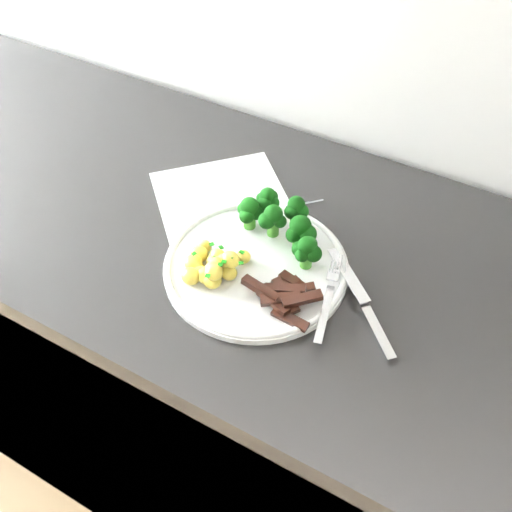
# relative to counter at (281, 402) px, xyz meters

# --- Properties ---
(counter) EXTENTS (2.43, 0.61, 0.91)m
(counter) POSITION_rel_counter_xyz_m (0.00, 0.00, 0.00)
(counter) COLOR black
(counter) RESTS_ON ground
(recipe_paper) EXTENTS (0.38, 0.37, 0.00)m
(recipe_paper) POSITION_rel_counter_xyz_m (-0.13, 0.03, 0.46)
(recipe_paper) COLOR silver
(recipe_paper) RESTS_ON counter
(plate) EXTENTS (0.29, 0.29, 0.02)m
(plate) POSITION_rel_counter_xyz_m (-0.03, -0.05, 0.46)
(plate) COLOR white
(plate) RESTS_ON counter
(broccoli) EXTENTS (0.16, 0.11, 0.07)m
(broccoli) POSITION_rel_counter_xyz_m (-0.02, 0.02, 0.51)
(broccoli) COLOR #2A6818
(broccoli) RESTS_ON plate
(potatoes) EXTENTS (0.10, 0.10, 0.04)m
(potatoes) POSITION_rel_counter_xyz_m (-0.08, -0.10, 0.48)
(potatoes) COLOR #F7DF50
(potatoes) RESTS_ON plate
(beef_strips) EXTENTS (0.12, 0.08, 0.03)m
(beef_strips) POSITION_rel_counter_xyz_m (0.04, -0.09, 0.48)
(beef_strips) COLOR black
(beef_strips) RESTS_ON plate
(fork) EXTENTS (0.06, 0.17, 0.02)m
(fork) POSITION_rel_counter_xyz_m (0.10, -0.07, 0.47)
(fork) COLOR silver
(fork) RESTS_ON plate
(knife) EXTENTS (0.17, 0.16, 0.02)m
(knife) POSITION_rel_counter_xyz_m (0.15, -0.05, 0.46)
(knife) COLOR silver
(knife) RESTS_ON plate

